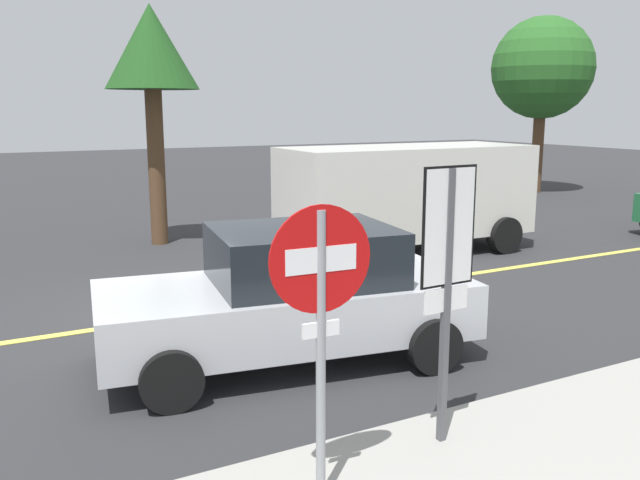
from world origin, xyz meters
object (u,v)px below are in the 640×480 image
speed_limit_sign (448,258)px  tree_left_verge (543,69)px  white_van (408,192)px  car_silver_approaching (291,295)px  tree_centre_verge (151,54)px  stop_sign (321,310)px

speed_limit_sign → tree_left_verge: bearing=42.1°
speed_limit_sign → white_van: size_ratio=0.48×
tree_left_verge → speed_limit_sign: bearing=-137.9°
tree_left_verge → white_van: bearing=-148.2°
speed_limit_sign → car_silver_approaching: (-0.16, 2.65, -0.96)m
car_silver_approaching → tree_centre_verge: tree_centre_verge is taller
speed_limit_sign → tree_centre_verge: size_ratio=0.49×
white_van → tree_centre_verge: size_ratio=1.02×
speed_limit_sign → tree_centre_verge: 10.60m
tree_left_verge → tree_centre_verge: tree_left_verge is taller
stop_sign → speed_limit_sign: bearing=12.7°
car_silver_approaching → tree_left_verge: (14.73, 10.53, 3.47)m
car_silver_approaching → tree_left_verge: size_ratio=0.75×
white_van → tree_left_verge: size_ratio=0.87×
white_van → tree_centre_verge: tree_centre_verge is taller
stop_sign → tree_centre_verge: bearing=81.2°
stop_sign → car_silver_approaching: (1.18, 2.95, -0.79)m
tree_centre_verge → car_silver_approaching: bearing=-93.4°
tree_left_verge → tree_centre_verge: 14.55m
stop_sign → speed_limit_sign: size_ratio=0.93×
tree_left_verge → tree_centre_verge: (-14.27, -2.84, -0.20)m
stop_sign → tree_centre_verge: tree_centre_verge is taller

